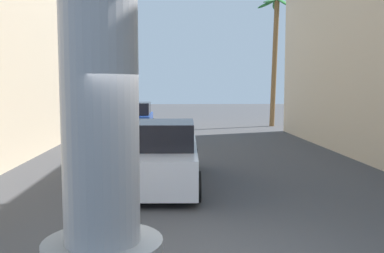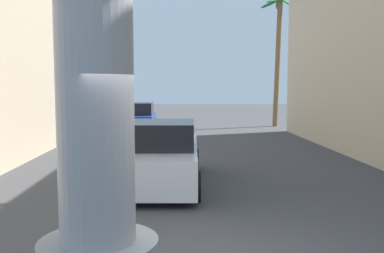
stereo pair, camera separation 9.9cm
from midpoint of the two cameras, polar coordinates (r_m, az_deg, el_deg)
The scene contains 6 objects.
ground_plane at distance 15.43m, azimuth -1.21°, elevation -3.50°, with size 85.19×85.19×0.00m, color #424244.
car_lead at distance 10.36m, azimuth -4.94°, elevation -3.96°, with size 2.17×4.67×1.56m.
car_far at distance 22.13m, azimuth -8.00°, elevation 1.06°, with size 2.04×4.45×1.56m.
palm_tree_mid_right at distance 18.99m, azimuth 17.62°, elevation 13.58°, with size 3.21×3.19×7.51m.
palm_tree_mid_left at distance 16.43m, azimuth -22.79°, elevation 12.88°, with size 3.39×3.20×7.62m.
palm_tree_far_right at distance 26.15m, azimuth 10.91°, elevation 10.61°, with size 2.36×2.56×7.56m.
Camera 1 is at (-0.43, -5.24, 2.38)m, focal length 40.00 mm.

